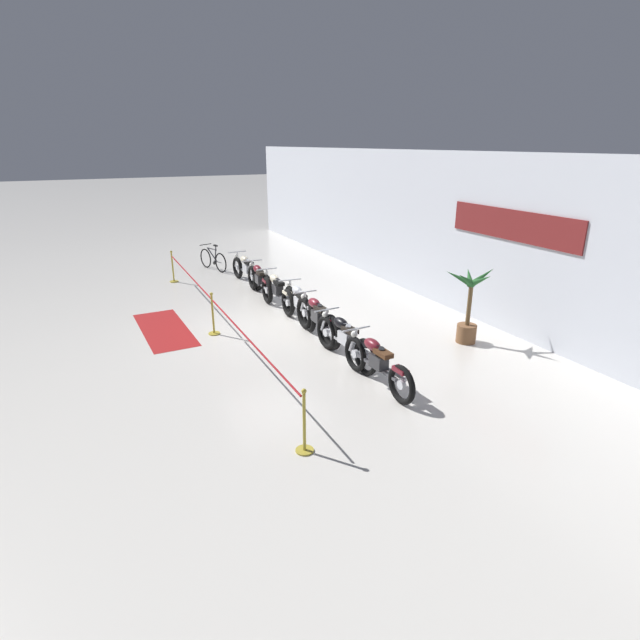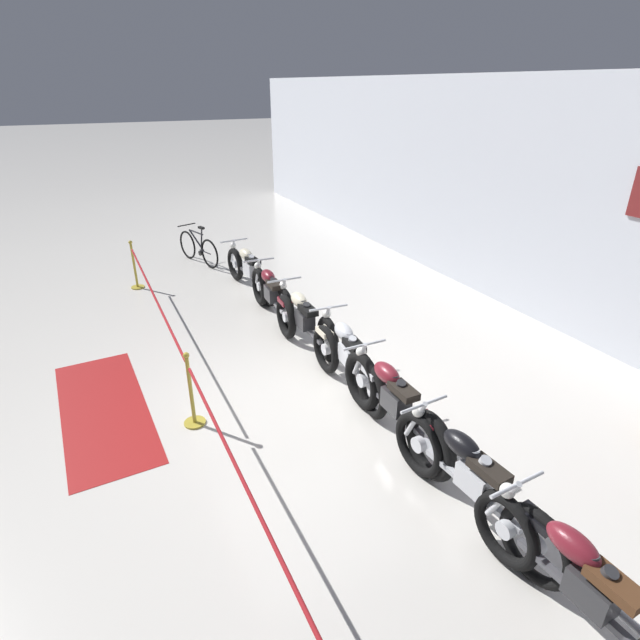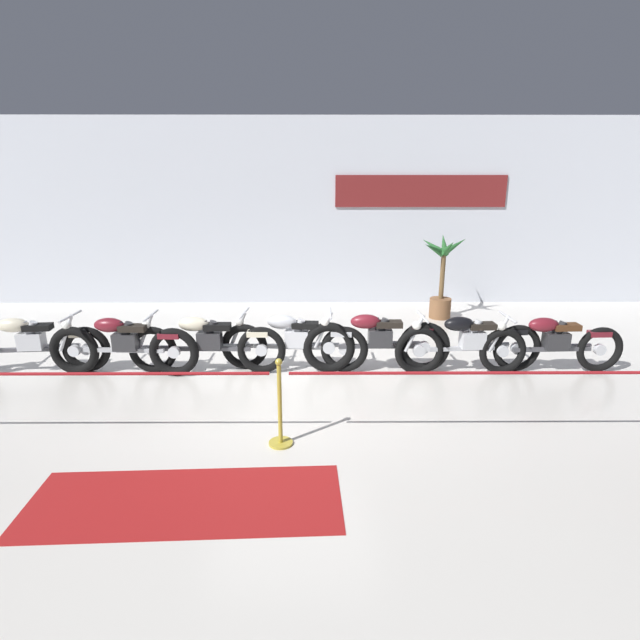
% 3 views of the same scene
% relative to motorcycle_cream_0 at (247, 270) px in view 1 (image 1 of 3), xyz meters
% --- Properties ---
extents(ground_plane, '(120.00, 120.00, 0.00)m').
position_rel_motorcycle_cream_0_xyz_m(ground_plane, '(4.10, -0.65, -0.46)').
color(ground_plane, silver).
extents(back_wall, '(28.00, 0.29, 4.20)m').
position_rel_motorcycle_cream_0_xyz_m(back_wall, '(4.11, 4.47, 1.64)').
color(back_wall, silver).
rests_on(back_wall, ground).
extents(motorcycle_cream_0, '(2.43, 0.62, 0.94)m').
position_rel_motorcycle_cream_0_xyz_m(motorcycle_cream_0, '(0.00, 0.00, 0.00)').
color(motorcycle_cream_0, black).
rests_on(motorcycle_cream_0, ground).
extents(motorcycle_maroon_1, '(2.33, 0.62, 0.96)m').
position_rel_motorcycle_cream_0_xyz_m(motorcycle_maroon_1, '(1.49, -0.09, 0.01)').
color(motorcycle_maroon_1, black).
rests_on(motorcycle_maroon_1, ground).
extents(motorcycle_cream_2, '(2.44, 0.62, 0.95)m').
position_rel_motorcycle_cream_0_xyz_m(motorcycle_cream_2, '(2.74, -0.01, 0.01)').
color(motorcycle_cream_2, black).
rests_on(motorcycle_cream_2, ground).
extents(motorcycle_silver_3, '(2.32, 0.62, 0.95)m').
position_rel_motorcycle_cream_0_xyz_m(motorcycle_silver_3, '(4.08, 0.09, 0.01)').
color(motorcycle_silver_3, black).
rests_on(motorcycle_silver_3, ground).
extents(motorcycle_maroon_4, '(2.29, 0.62, 0.99)m').
position_rel_motorcycle_cream_0_xyz_m(motorcycle_maroon_4, '(5.37, 0.01, 0.02)').
color(motorcycle_maroon_4, black).
rests_on(motorcycle_maroon_4, ground).
extents(motorcycle_black_5, '(2.31, 0.62, 0.96)m').
position_rel_motorcycle_cream_0_xyz_m(motorcycle_black_5, '(6.79, -0.02, 0.02)').
color(motorcycle_black_5, black).
rests_on(motorcycle_black_5, ground).
extents(motorcycle_maroon_6, '(2.27, 0.62, 0.94)m').
position_rel_motorcycle_cream_0_xyz_m(motorcycle_maroon_6, '(8.07, -0.03, 0.01)').
color(motorcycle_maroon_6, black).
rests_on(motorcycle_maroon_6, ground).
extents(bicycle, '(1.66, 0.65, 0.96)m').
position_rel_motorcycle_cream_0_xyz_m(bicycle, '(-2.35, -0.53, -0.08)').
color(bicycle, black).
rests_on(bicycle, ground).
extents(potted_palm_left_of_row, '(1.07, 1.05, 1.80)m').
position_rel_motorcycle_cream_0_xyz_m(potted_palm_left_of_row, '(7.07, 3.03, 0.37)').
color(potted_palm_left_of_row, brown).
rests_on(potted_palm_left_of_row, ground).
extents(stanchion_far_left, '(10.79, 0.28, 1.05)m').
position_rel_motorcycle_cream_0_xyz_m(stanchion_far_left, '(2.65, -2.15, 0.28)').
color(stanchion_far_left, gold).
rests_on(stanchion_far_left, ground).
extents(stanchion_mid_left, '(0.28, 0.28, 1.05)m').
position_rel_motorcycle_cream_0_xyz_m(stanchion_mid_left, '(4.03, -2.15, -0.10)').
color(stanchion_mid_left, gold).
rests_on(stanchion_mid_left, ground).
extents(stanchion_mid_right, '(0.28, 0.28, 1.05)m').
position_rel_motorcycle_cream_0_xyz_m(stanchion_mid_right, '(9.46, -2.15, -0.10)').
color(stanchion_mid_right, gold).
rests_on(stanchion_mid_right, ground).
extents(floor_banner, '(3.03, 1.19, 0.01)m').
position_rel_motorcycle_cream_0_xyz_m(floor_banner, '(3.19, -3.19, -0.46)').
color(floor_banner, maroon).
rests_on(floor_banner, ground).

